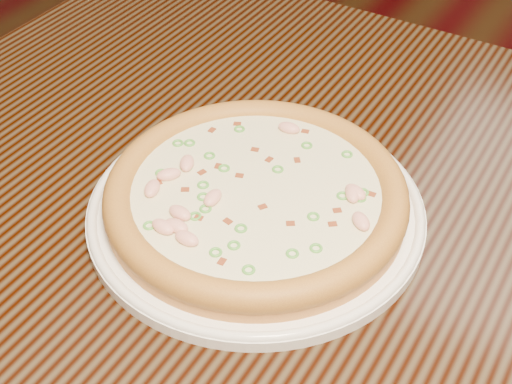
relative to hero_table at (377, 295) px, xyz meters
The scene contains 3 objects.
hero_table is the anchor object (origin of this frame).
plate 0.17m from the hero_table, 157.38° to the right, with size 0.33×0.33×0.02m.
pizza 0.18m from the hero_table, 157.29° to the right, with size 0.29×0.29×0.03m.
Camera 1 is at (-0.13, -0.71, 1.23)m, focal length 50.00 mm.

